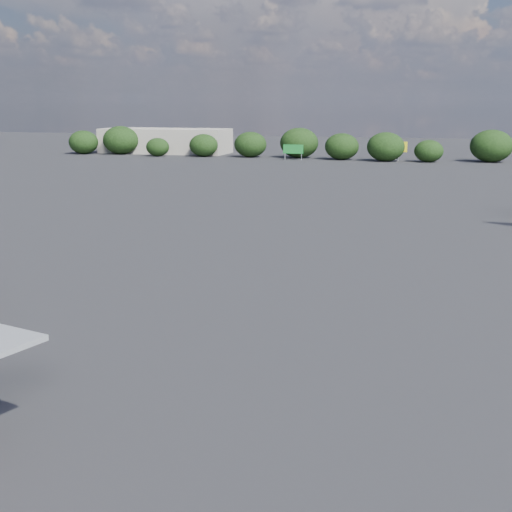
# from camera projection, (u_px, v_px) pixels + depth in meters

# --- Properties ---
(ground) EXTENTS (500.00, 500.00, 0.00)m
(ground) POSITION_uv_depth(u_px,v_px,m) (237.00, 233.00, 96.10)
(ground) COLOR black
(ground) RESTS_ON ground
(terminal_building) EXTENTS (42.00, 16.00, 8.00)m
(terminal_building) POSITION_uv_depth(u_px,v_px,m) (166.00, 141.00, 236.37)
(terminal_building) COLOR gray
(terminal_building) RESTS_ON ground
(highway_sign) EXTENTS (6.00, 0.30, 4.50)m
(highway_sign) POSITION_uv_depth(u_px,v_px,m) (293.00, 149.00, 209.27)
(highway_sign) COLOR #166F26
(highway_sign) RESTS_ON ground
(billboard_yellow) EXTENTS (5.00, 0.30, 5.50)m
(billboard_yellow) POSITION_uv_depth(u_px,v_px,m) (398.00, 147.00, 206.94)
(billboard_yellow) COLOR yellow
(billboard_yellow) RESTS_ON ground
(horizon_treeline) EXTENTS (204.29, 15.23, 9.20)m
(horizon_treeline) POSITION_uv_depth(u_px,v_px,m) (372.00, 146.00, 208.11)
(horizon_treeline) COLOR black
(horizon_treeline) RESTS_ON ground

